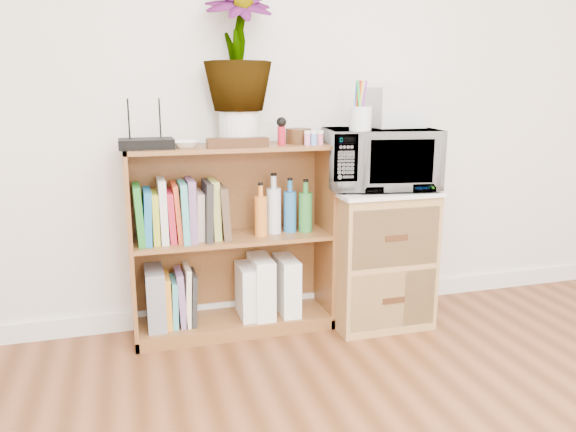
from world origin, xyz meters
name	(u,v)px	position (x,y,z in m)	size (l,w,h in m)	color
skirting_board	(291,303)	(0.00, 2.24, 0.05)	(4.00, 0.02, 0.10)	white
bookshelf	(232,241)	(-0.35, 2.10, 0.47)	(1.00, 0.30, 0.95)	brown
wicker_unit	(375,257)	(0.40, 2.02, 0.35)	(0.50, 0.45, 0.70)	#9E7542
microwave	(380,159)	(0.40, 2.02, 0.87)	(0.54, 0.37, 0.30)	silver
pen_cup	(360,119)	(0.24, 1.92, 1.08)	(0.10, 0.10, 0.11)	silver
small_appliance	(396,107)	(0.52, 2.09, 1.12)	(0.25, 0.21, 0.20)	silver
router	(146,144)	(-0.74, 2.08, 0.97)	(0.25, 0.17, 0.04)	black
white_bowl	(185,144)	(-0.57, 2.07, 0.97)	(0.13, 0.13, 0.03)	white
plant_pot	(239,128)	(-0.30, 2.12, 1.03)	(0.19, 0.19, 0.16)	silver
potted_plant	(238,49)	(-0.30, 2.12, 1.40)	(0.32, 0.32, 0.57)	#3C772F
trinket_box	(238,143)	(-0.33, 2.00, 0.97)	(0.28, 0.07, 0.05)	#35180E
kokeshi_doll	(281,136)	(-0.11, 2.06, 0.99)	(0.04, 0.04, 0.09)	#B11527
wooden_bowl	(298,136)	(0.00, 2.11, 0.99)	(0.13, 0.13, 0.07)	#3C2110
paint_jars	(314,140)	(0.04, 2.01, 0.98)	(0.10, 0.04, 0.05)	pink
file_box	(155,297)	(-0.74, 2.10, 0.22)	(0.09, 0.23, 0.29)	gray
magazine_holder_left	(247,291)	(-0.28, 2.09, 0.21)	(0.09, 0.22, 0.27)	white
magazine_holder_mid	(261,286)	(-0.21, 2.09, 0.23)	(0.10, 0.25, 0.31)	white
magazine_holder_right	(287,285)	(-0.07, 2.09, 0.22)	(0.09, 0.24, 0.29)	white
cookbooks	(182,212)	(-0.59, 2.10, 0.64)	(0.45, 0.20, 0.31)	#228129
liquor_bottles	(299,204)	(0.00, 2.10, 0.64)	(0.46, 0.07, 0.32)	orange
lower_books	(180,298)	(-0.62, 2.10, 0.20)	(0.16, 0.19, 0.29)	orange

